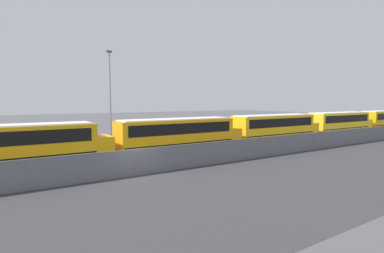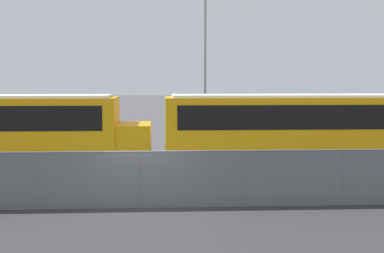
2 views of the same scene
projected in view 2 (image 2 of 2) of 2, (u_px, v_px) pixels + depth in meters
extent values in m
plane|color=#4C4C4F|center=(141.00, 208.00, 15.95)|extent=(200.00, 200.00, 0.00)
cube|color=#9EA0A5|center=(141.00, 180.00, 15.88)|extent=(116.70, 0.03, 1.70)
cube|color=slate|center=(141.00, 180.00, 15.86)|extent=(116.70, 0.01, 1.70)
cylinder|color=slate|center=(140.00, 152.00, 15.80)|extent=(116.70, 0.05, 0.05)
cylinder|color=slate|center=(36.00, 181.00, 15.71)|extent=(0.07, 0.07, 1.70)
cylinder|color=slate|center=(141.00, 180.00, 15.88)|extent=(0.07, 0.07, 1.70)
cylinder|color=slate|center=(243.00, 179.00, 16.04)|extent=(0.07, 0.07, 1.70)
cylinder|color=slate|center=(343.00, 178.00, 16.21)|extent=(0.07, 0.07, 1.70)
cube|color=orange|center=(134.00, 143.00, 21.42)|extent=(1.33, 2.36, 1.58)
cylinder|color=black|center=(70.00, 159.00, 22.50)|extent=(0.95, 0.28, 0.95)
cylinder|color=black|center=(59.00, 168.00, 20.18)|extent=(0.95, 0.28, 0.95)
cube|color=orange|center=(302.00, 129.00, 21.75)|extent=(11.11, 2.57, 2.63)
cube|color=black|center=(302.00, 115.00, 21.70)|extent=(10.22, 2.61, 0.95)
cube|color=black|center=(301.00, 147.00, 21.82)|extent=(10.89, 2.60, 0.10)
cube|color=black|center=(164.00, 159.00, 21.55)|extent=(0.12, 2.57, 0.24)
cube|color=silver|center=(302.00, 96.00, 21.63)|extent=(10.56, 2.31, 0.10)
cylinder|color=black|center=(372.00, 156.00, 23.22)|extent=(0.95, 0.28, 0.95)
cylinder|color=black|center=(215.00, 157.00, 22.84)|extent=(0.95, 0.28, 0.95)
cylinder|color=black|center=(221.00, 167.00, 20.53)|extent=(0.95, 0.28, 0.95)
cylinder|color=gray|center=(205.00, 58.00, 30.10)|extent=(0.16, 0.16, 9.95)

